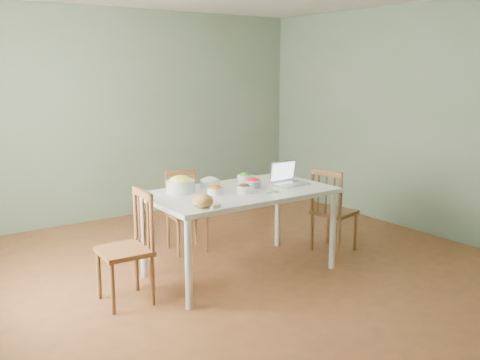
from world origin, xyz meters
TOP-DOWN VIEW (x-y plane):
  - floor at (0.00, 0.00)m, footprint 5.00×5.00m
  - wall_back at (0.00, 2.50)m, footprint 5.00×0.00m
  - wall_right at (2.50, 0.00)m, footprint 0.00×5.00m
  - dining_table at (-0.07, -0.09)m, footprint 1.74×0.98m
  - chair_far at (-0.17, 0.77)m, footprint 0.42×0.41m
  - chair_left at (-1.25, -0.09)m, footprint 0.42×0.44m
  - chair_right at (1.13, -0.14)m, footprint 0.46×0.48m
  - bread_boule at (-0.69, -0.44)m, footprint 0.21×0.21m
  - butter_stick at (-0.62, -0.52)m, footprint 0.10×0.06m
  - bowl_squash at (-0.57, 0.15)m, footprint 0.27×0.27m
  - bowl_carrot at (-0.36, -0.11)m, footprint 0.16×0.16m
  - bowl_onion at (-0.24, 0.18)m, footprint 0.21×0.21m
  - bowl_mushroom at (-0.11, -0.21)m, footprint 0.16×0.16m
  - bowl_redpep at (0.10, -0.06)m, footprint 0.20×0.20m
  - bowl_broccoli at (0.19, 0.19)m, footprint 0.16×0.16m
  - flatbread at (0.34, 0.29)m, footprint 0.25×0.25m
  - basil_bunch at (0.12, -0.34)m, footprint 0.17×0.17m
  - laptop at (0.48, -0.18)m, footprint 0.33×0.27m

SIDE VIEW (x-z plane):
  - floor at x=0.00m, z-range 0.00..0.00m
  - dining_table at x=-0.07m, z-range 0.00..0.82m
  - chair_far at x=-0.17m, z-range 0.00..0.86m
  - chair_right at x=1.13m, z-range 0.00..0.91m
  - chair_left at x=-1.25m, z-range 0.00..0.95m
  - flatbread at x=0.34m, z-range 0.82..0.83m
  - basil_bunch at x=0.12m, z-range 0.82..0.83m
  - butter_stick at x=-0.62m, z-range 0.82..0.84m
  - bowl_carrot at x=-0.36m, z-range 0.82..0.90m
  - bowl_mushroom at x=-0.11m, z-range 0.82..0.91m
  - bowl_redpep at x=0.10m, z-range 0.82..0.91m
  - bowl_broccoli at x=0.19m, z-range 0.82..0.91m
  - bowl_onion at x=-0.24m, z-range 0.82..0.92m
  - bread_boule at x=-0.69m, z-range 0.82..0.93m
  - bowl_squash at x=-0.57m, z-range 0.82..0.97m
  - laptop at x=0.48m, z-range 0.82..1.04m
  - wall_back at x=0.00m, z-range 0.00..2.70m
  - wall_right at x=2.50m, z-range 0.00..2.70m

